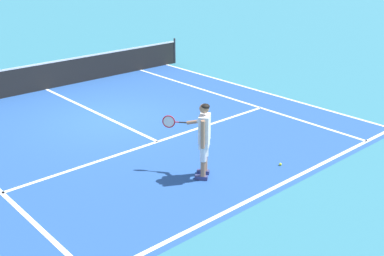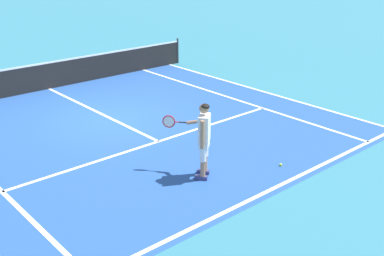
# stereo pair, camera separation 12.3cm
# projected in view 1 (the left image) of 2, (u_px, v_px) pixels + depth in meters

# --- Properties ---
(ground_plane) EXTENTS (80.00, 80.00, 0.00)m
(ground_plane) POSITION_uv_depth(u_px,v_px,m) (110.00, 119.00, 14.11)
(ground_plane) COLOR teal
(court_inner_surface) EXTENTS (10.98, 10.45, 0.00)m
(court_inner_surface) POSITION_uv_depth(u_px,v_px,m) (128.00, 127.00, 13.47)
(court_inner_surface) COLOR #234C93
(court_inner_surface) RESTS_ON ground
(line_baseline) EXTENTS (10.98, 0.10, 0.01)m
(line_baseline) POSITION_uv_depth(u_px,v_px,m) (265.00, 192.00, 9.98)
(line_baseline) COLOR white
(line_baseline) RESTS_ON ground
(line_service) EXTENTS (8.23, 0.10, 0.01)m
(line_service) POSITION_uv_depth(u_px,v_px,m) (158.00, 142.00, 12.51)
(line_service) COLOR white
(line_service) RESTS_ON ground
(line_centre_service) EXTENTS (0.10, 6.40, 0.01)m
(line_centre_service) POSITION_uv_depth(u_px,v_px,m) (94.00, 111.00, 14.73)
(line_centre_service) COLOR white
(line_centre_service) RESTS_ON ground
(line_singles_right) EXTENTS (0.10, 10.05, 0.01)m
(line_singles_right) POSITION_uv_depth(u_px,v_px,m) (229.00, 98.00, 16.03)
(line_singles_right) COLOR white
(line_singles_right) RESTS_ON ground
(line_doubles_right) EXTENTS (0.10, 10.05, 0.01)m
(line_doubles_right) POSITION_uv_depth(u_px,v_px,m) (256.00, 90.00, 16.88)
(line_doubles_right) COLOR white
(line_doubles_right) RESTS_ON ground
(tennis_net) EXTENTS (11.96, 0.08, 1.07)m
(tennis_net) POSITION_uv_depth(u_px,v_px,m) (45.00, 76.00, 16.78)
(tennis_net) COLOR #333338
(tennis_net) RESTS_ON ground
(tennis_player) EXTENTS (0.65, 1.20, 1.71)m
(tennis_player) POSITION_uv_depth(u_px,v_px,m) (203.00, 135.00, 10.30)
(tennis_player) COLOR navy
(tennis_player) RESTS_ON ground
(tennis_ball_near_feet) EXTENTS (0.07, 0.07, 0.07)m
(tennis_ball_near_feet) POSITION_uv_depth(u_px,v_px,m) (280.00, 164.00, 11.17)
(tennis_ball_near_feet) COLOR #CCE02D
(tennis_ball_near_feet) RESTS_ON ground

